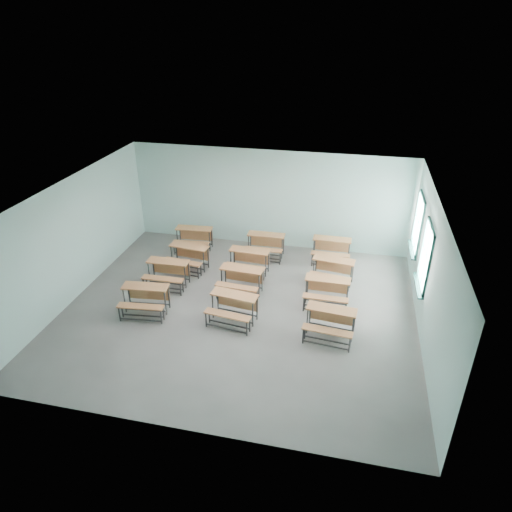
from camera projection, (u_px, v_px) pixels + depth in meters
The scene contains 13 objects.
room at pixel (242, 256), 11.20m from camera, with size 9.04×8.04×3.24m.
desk_unit_r0c0 at pixel (145, 296), 11.62m from camera, with size 1.25×0.90×0.73m.
desk_unit_r0c1 at pixel (233, 304), 11.28m from camera, with size 1.27×0.94×0.73m.
desk_unit_r0c2 at pixel (330, 319), 10.73m from camera, with size 1.24×0.90×0.73m.
desk_unit_r1c0 at pixel (167, 270), 12.80m from camera, with size 1.18×0.80×0.73m.
desk_unit_r1c1 at pixel (241, 278), 12.43m from camera, with size 1.22×0.86×0.73m.
desk_unit_r1c2 at pixel (327, 288), 11.95m from camera, with size 1.18×0.80×0.73m.
desk_unit_r2c0 at pixel (188, 254), 13.65m from camera, with size 1.26×0.93×0.73m.
desk_unit_r2c1 at pixel (249, 259), 13.40m from camera, with size 1.22×0.86×0.73m.
desk_unit_r2c2 at pixel (333, 268), 12.90m from camera, with size 1.27×0.94×0.73m.
desk_unit_r3c0 at pixel (194, 236), 14.79m from camera, with size 1.23×0.87×0.73m.
desk_unit_r3c1 at pixel (266, 242), 14.36m from camera, with size 1.18×0.80×0.73m.
desk_unit_r3c2 at pixel (331, 247), 14.08m from camera, with size 1.18×0.79×0.73m.
Camera 1 is at (2.58, -9.55, 6.84)m, focal length 32.00 mm.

